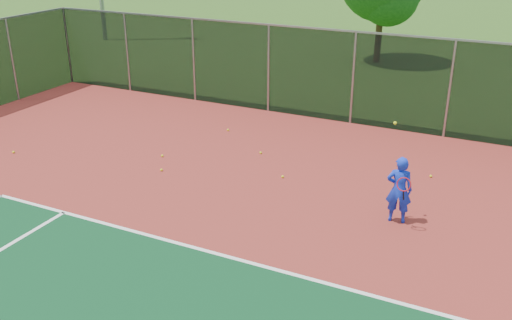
# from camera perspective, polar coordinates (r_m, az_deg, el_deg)

# --- Properties ---
(fence_back) EXTENTS (30.00, 0.06, 3.03)m
(fence_back) POSITION_cam_1_polar(r_m,az_deg,el_deg) (18.19, 18.81, 6.81)
(fence_back) COLOR black
(fence_back) RESTS_ON court_apron
(tennis_player) EXTENTS (0.61, 0.64, 2.27)m
(tennis_player) POSITION_cam_1_polar(r_m,az_deg,el_deg) (12.81, 14.12, -2.88)
(tennis_player) COLOR #1631D2
(tennis_player) RESTS_ON court_apron
(practice_ball_0) EXTENTS (0.07, 0.07, 0.07)m
(practice_ball_0) POSITION_cam_1_polar(r_m,az_deg,el_deg) (18.19, -2.81, 3.02)
(practice_ball_0) COLOR yellow
(practice_ball_0) RESTS_ON court_apron
(practice_ball_1) EXTENTS (0.07, 0.07, 0.07)m
(practice_ball_1) POSITION_cam_1_polar(r_m,az_deg,el_deg) (14.85, 2.68, -1.67)
(practice_ball_1) COLOR yellow
(practice_ball_1) RESTS_ON court_apron
(practice_ball_2) EXTENTS (0.07, 0.07, 0.07)m
(practice_ball_2) POSITION_cam_1_polar(r_m,az_deg,el_deg) (15.44, -9.44, -0.98)
(practice_ball_2) COLOR yellow
(practice_ball_2) RESTS_ON court_apron
(practice_ball_5) EXTENTS (0.07, 0.07, 0.07)m
(practice_ball_5) POSITION_cam_1_polar(r_m,az_deg,el_deg) (15.55, 17.08, -1.55)
(practice_ball_5) COLOR yellow
(practice_ball_5) RESTS_ON court_apron
(practice_ball_6) EXTENTS (0.07, 0.07, 0.07)m
(practice_ball_6) POSITION_cam_1_polar(r_m,az_deg,el_deg) (17.84, -23.08, 0.74)
(practice_ball_6) COLOR yellow
(practice_ball_6) RESTS_ON court_apron
(practice_ball_7) EXTENTS (0.07, 0.07, 0.07)m
(practice_ball_7) POSITION_cam_1_polar(r_m,az_deg,el_deg) (16.36, 0.47, 0.74)
(practice_ball_7) COLOR yellow
(practice_ball_7) RESTS_ON court_apron
(practice_ball_8) EXTENTS (0.07, 0.07, 0.07)m
(practice_ball_8) POSITION_cam_1_polar(r_m,az_deg,el_deg) (16.36, -9.36, 0.42)
(practice_ball_8) COLOR yellow
(practice_ball_8) RESTS_ON court_apron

